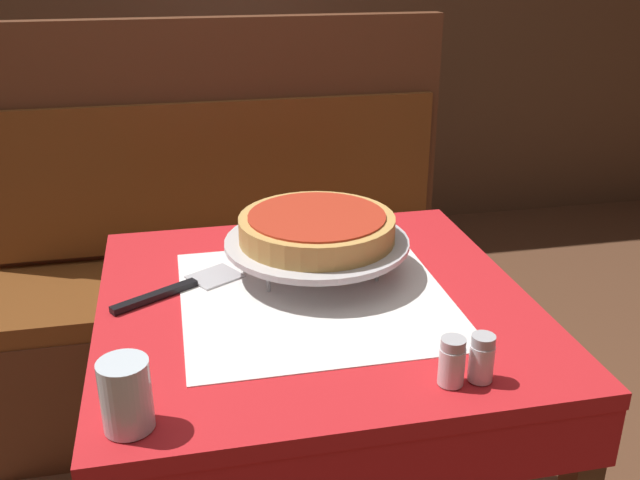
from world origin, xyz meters
name	(u,v)px	position (x,y,z in m)	size (l,w,h in m)	color
dining_table_front	(315,340)	(0.00, 0.00, 0.68)	(0.81, 0.81, 0.78)	red
dining_table_rear	(247,129)	(0.07, 1.73, 0.67)	(0.77, 0.77, 0.77)	red
booth_bench	(228,303)	(-0.11, 0.82, 0.35)	(1.43, 0.48, 1.19)	brown
pizza_pan_stand	(317,244)	(0.03, 0.10, 0.84)	(0.37, 0.37, 0.07)	#ADADB2
deep_dish_pizza	(317,227)	(0.03, 0.10, 0.88)	(0.31, 0.31, 0.05)	tan
pizza_server	(180,288)	(-0.25, 0.08, 0.78)	(0.26, 0.18, 0.01)	#BCBCC1
water_glass_near	(126,395)	(-0.33, -0.33, 0.83)	(0.07, 0.07, 0.10)	silver
salt_shaker	(452,362)	(0.14, -0.32, 0.81)	(0.04, 0.04, 0.08)	silver
pepper_shaker	(482,358)	(0.19, -0.32, 0.81)	(0.04, 0.04, 0.08)	silver
condiment_caddy	(237,98)	(0.03, 1.70, 0.81)	(0.14, 0.14, 0.18)	black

